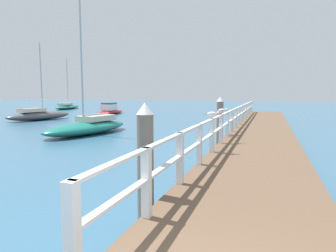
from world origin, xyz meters
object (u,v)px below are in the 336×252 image
Objects in this scene: boat_2 at (39,115)px; boat_4 at (88,126)px; dock_piling_far at (220,121)px; boat_5 at (67,106)px; boat_3 at (110,110)px; dock_piling_near at (145,162)px; seagull_background at (222,110)px; seagull_foreground at (212,114)px.

boat_4 is at bearing -19.69° from boat_2.
dock_piling_far is 0.29× the size of boat_5.
boat_2 is 1.21× the size of boat_3.
seagull_background is (0.39, 5.78, 0.56)m from dock_piling_near.
boat_3 is (1.84, 8.13, -0.02)m from boat_2.
boat_2 is at bearing -24.12° from boat_4.
boat_4 is at bearing 108.41° from boat_3.
dock_piling_near reaches higher than seagull_foreground.
dock_piling_near is at bearing -90.00° from dock_piling_far.
dock_piling_near is 4.73× the size of seagull_background.
seagull_foreground is 19.31m from boat_2.
dock_piling_near is 5.82m from seagull_background.
seagull_foreground is 1.83m from seagull_background.
boat_5 is at bearing -39.07° from boat_3.
seagull_background is (0.39, -1.96, 0.56)m from dock_piling_far.
boat_4 is (-7.68, 5.04, -1.19)m from seagull_foreground.
dock_piling_far is (0.00, 7.75, 0.00)m from dock_piling_near.
dock_piling_near is at bearing -9.90° from seagull_foreground.
dock_piling_near is at bearing 138.18° from boat_4.
boat_2 is 0.88× the size of boat_4.
dock_piling_near is at bearing -34.89° from seagull_background.
boat_5 reaches higher than boat_3.
seagull_foreground is at bearing -19.69° from boat_2.
dock_piling_far is 0.33× the size of boat_2.
dock_piling_far is 4.27× the size of seagull_foreground.
seagull_foreground is 0.08× the size of boat_2.
dock_piling_far is at bearing -59.22° from boat_5.
boat_3 is at bearing -55.09° from boat_4.
boat_5 is at bearing -40.47° from boat_4.
boat_4 is at bearing -127.54° from seagull_foreground.
boat_3 is (-14.27, 16.86, -1.20)m from seagull_background.
dock_piling_far reaches higher than seagull_foreground.
dock_piling_near and dock_piling_far have the same top height.
boat_5 is at bearing -164.33° from seagull_background.
dock_piling_near is at bearing -68.01° from boat_5.
boat_5 is (-24.49, 21.45, -0.69)m from dock_piling_far.
seagull_background is at bearing 86.17° from dock_piling_near.
dock_piling_far is 17.14m from boat_2.
boat_3 is (-13.89, 22.65, -0.63)m from dock_piling_near.
boat_2 is at bearing -77.17° from boat_5.
boat_3 is 0.73× the size of boat_5.
seagull_foreground is at bearing 155.88° from boat_4.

